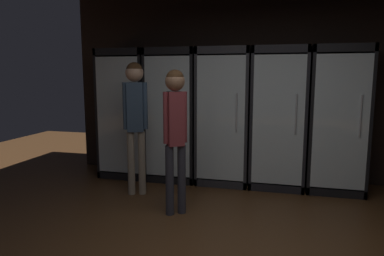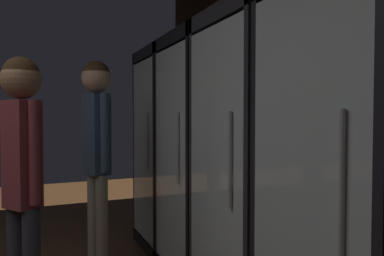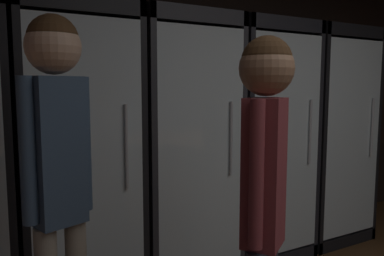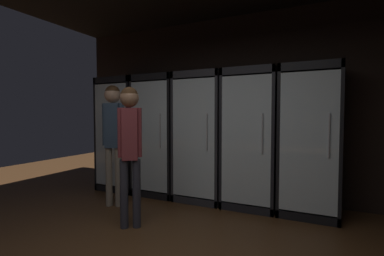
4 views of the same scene
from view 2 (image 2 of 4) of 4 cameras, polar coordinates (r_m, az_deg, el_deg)
cooler_far_left at (r=3.62m, az=-1.79°, el=-3.50°), size 0.72×0.70×1.90m
cooler_left at (r=2.94m, az=3.56°, el=-4.69°), size 0.72×0.70×1.90m
cooler_center at (r=2.31m, az=12.01°, el=-6.57°), size 0.72×0.70×1.90m
cooler_right at (r=1.76m, az=26.28°, el=-9.22°), size 0.72×0.70×1.90m
shopper_near at (r=2.90m, az=-14.54°, el=-1.40°), size 0.30×0.22×1.69m
shopper_far at (r=2.19m, az=-24.84°, el=-4.87°), size 0.23×0.21×1.59m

